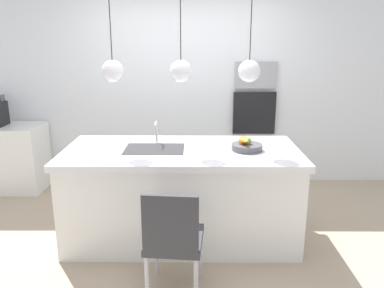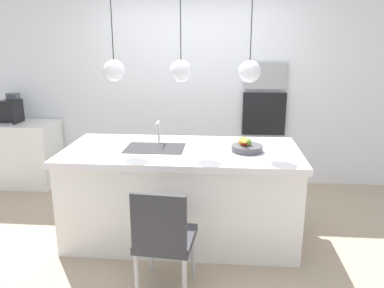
{
  "view_description": "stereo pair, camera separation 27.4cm",
  "coord_description": "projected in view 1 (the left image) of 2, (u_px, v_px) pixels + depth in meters",
  "views": [
    {
      "loc": [
        0.12,
        -3.53,
        1.92
      ],
      "look_at": [
        0.1,
        0.0,
        0.96
      ],
      "focal_mm": 36.28,
      "sensor_mm": 36.0,
      "label": 1
    },
    {
      "loc": [
        0.39,
        -3.52,
        1.92
      ],
      "look_at": [
        0.1,
        0.0,
        0.96
      ],
      "focal_mm": 36.28,
      "sensor_mm": 36.0,
      "label": 2
    }
  ],
  "objects": [
    {
      "name": "side_counter",
      "position": [
        1.0,
        157.0,
        5.05
      ],
      "size": [
        1.1,
        0.6,
        0.85
      ],
      "primitive_type": "cube",
      "color": "white",
      "rests_on": "ground"
    },
    {
      "name": "back_wall",
      "position": [
        185.0,
        87.0,
        5.17
      ],
      "size": [
        6.0,
        0.1,
        2.6
      ],
      "primitive_type": "cube",
      "color": "white",
      "rests_on": "ground"
    },
    {
      "name": "kitchen_island",
      "position": [
        182.0,
        193.0,
        3.8
      ],
      "size": [
        2.23,
        1.05,
        0.91
      ],
      "color": "white",
      "rests_on": "ground"
    },
    {
      "name": "microwave",
      "position": [
        256.0,
        75.0,
        5.05
      ],
      "size": [
        0.54,
        0.08,
        0.34
      ],
      "primitive_type": "cube",
      "color": "#9E9EA3",
      "rests_on": "back_wall"
    },
    {
      "name": "faucet",
      "position": [
        156.0,
        129.0,
        3.85
      ],
      "size": [
        0.02,
        0.17,
        0.22
      ],
      "color": "silver",
      "rests_on": "kitchen_island"
    },
    {
      "name": "oven",
      "position": [
        254.0,
        113.0,
        5.18
      ],
      "size": [
        0.56,
        0.08,
        0.56
      ],
      "primitive_type": "cube",
      "color": "black",
      "rests_on": "back_wall"
    },
    {
      "name": "sink_basin",
      "position": [
        154.0,
        149.0,
        3.68
      ],
      "size": [
        0.56,
        0.4,
        0.02
      ],
      "primitive_type": "cube",
      "color": "#2D2D30",
      "rests_on": "kitchen_island"
    },
    {
      "name": "chair_near",
      "position": [
        173.0,
        237.0,
        2.89
      ],
      "size": [
        0.46,
        0.49,
        0.89
      ],
      "color": "#333338",
      "rests_on": "ground"
    },
    {
      "name": "fruit_bowl",
      "position": [
        246.0,
        145.0,
        3.63
      ],
      "size": [
        0.29,
        0.29,
        0.14
      ],
      "color": "#4C4C51",
      "rests_on": "kitchen_island"
    },
    {
      "name": "floor",
      "position": [
        182.0,
        235.0,
        3.92
      ],
      "size": [
        6.6,
        6.6,
        0.0
      ],
      "primitive_type": "plane",
      "color": "tan",
      "rests_on": "ground"
    },
    {
      "name": "pendant_light_right",
      "position": [
        249.0,
        71.0,
        3.48
      ],
      "size": [
        0.2,
        0.2,
        0.8
      ],
      "color": "silver"
    },
    {
      "name": "pendant_light_center",
      "position": [
        181.0,
        71.0,
        3.49
      ],
      "size": [
        0.2,
        0.2,
        0.8
      ],
      "color": "silver"
    },
    {
      "name": "pendant_light_left",
      "position": [
        113.0,
        71.0,
        3.49
      ],
      "size": [
        0.2,
        0.2,
        0.8
      ],
      "color": "silver"
    }
  ]
}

